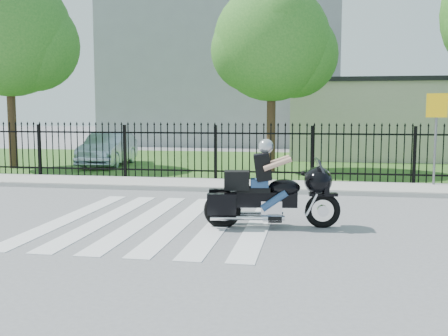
# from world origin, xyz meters

# --- Properties ---
(ground) EXTENTS (120.00, 120.00, 0.00)m
(ground) POSITION_xyz_m (0.00, 0.00, 0.00)
(ground) COLOR slate
(ground) RESTS_ON ground
(crosswalk) EXTENTS (5.00, 5.50, 0.01)m
(crosswalk) POSITION_xyz_m (0.00, 0.00, 0.01)
(crosswalk) COLOR silver
(crosswalk) RESTS_ON ground
(sidewalk) EXTENTS (40.00, 2.00, 0.12)m
(sidewalk) POSITION_xyz_m (0.00, 5.00, 0.06)
(sidewalk) COLOR #ADAAA3
(sidewalk) RESTS_ON ground
(curb) EXTENTS (40.00, 0.12, 0.12)m
(curb) POSITION_xyz_m (0.00, 4.00, 0.06)
(curb) COLOR #ADAAA3
(curb) RESTS_ON ground
(grass_strip) EXTENTS (40.00, 12.00, 0.02)m
(grass_strip) POSITION_xyz_m (0.00, 12.00, 0.01)
(grass_strip) COLOR #295C1F
(grass_strip) RESTS_ON ground
(iron_fence) EXTENTS (26.00, 0.04, 1.80)m
(iron_fence) POSITION_xyz_m (0.00, 6.00, 0.90)
(iron_fence) COLOR black
(iron_fence) RESTS_ON ground
(tree_left) EXTENTS (4.80, 4.80, 7.58)m
(tree_left) POSITION_xyz_m (-8.50, 8.50, 5.17)
(tree_left) COLOR #382316
(tree_left) RESTS_ON ground
(tree_mid) EXTENTS (4.20, 4.20, 6.78)m
(tree_mid) POSITION_xyz_m (1.50, 9.00, 4.67)
(tree_mid) COLOR #382316
(tree_mid) RESTS_ON ground
(building_low) EXTENTS (10.00, 6.00, 3.50)m
(building_low) POSITION_xyz_m (7.00, 16.00, 1.75)
(building_low) COLOR beige
(building_low) RESTS_ON ground
(building_low_roof) EXTENTS (10.20, 6.20, 0.20)m
(building_low_roof) POSITION_xyz_m (7.00, 16.00, 3.60)
(building_low_roof) COLOR black
(building_low_roof) RESTS_ON building_low
(building_tall) EXTENTS (15.00, 10.00, 12.00)m
(building_tall) POSITION_xyz_m (-3.00, 26.00, 6.00)
(building_tall) COLOR #919599
(building_tall) RESTS_ON ground
(motorcycle_rider) EXTENTS (2.65, 1.06, 1.76)m
(motorcycle_rider) POSITION_xyz_m (2.20, -0.16, 0.72)
(motorcycle_rider) COLOR black
(motorcycle_rider) RESTS_ON ground
(parked_car) EXTENTS (1.79, 4.20, 1.35)m
(parked_car) POSITION_xyz_m (-5.19, 9.95, 0.69)
(parked_car) COLOR #A8BFD4
(parked_car) RESTS_ON grass_strip
(traffic_sign) EXTENTS (0.57, 0.17, 2.63)m
(traffic_sign) POSITION_xyz_m (6.50, 5.69, 1.99)
(traffic_sign) COLOR slate
(traffic_sign) RESTS_ON sidewalk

